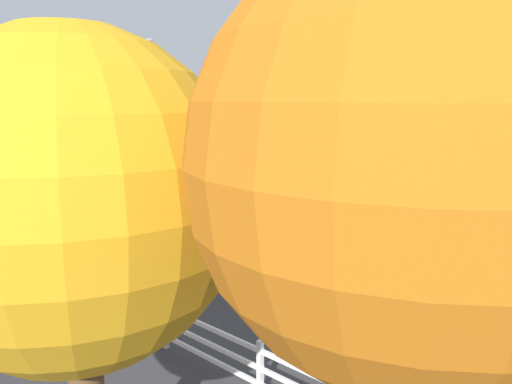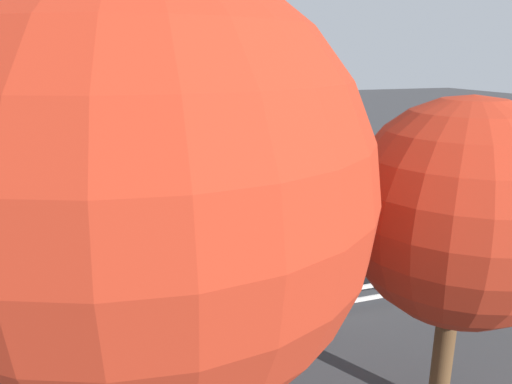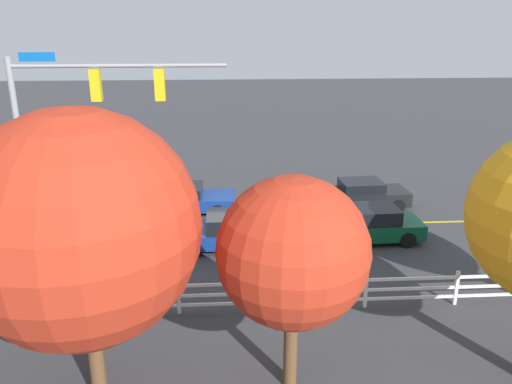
% 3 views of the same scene
% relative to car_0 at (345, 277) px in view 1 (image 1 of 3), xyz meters
% --- Properties ---
extents(ground_plane, '(120.00, 120.00, 0.00)m').
position_rel_car_0_xyz_m(ground_plane, '(5.77, -1.77, -0.69)').
color(ground_plane, '#38383A').
extents(lane_center_stripe, '(28.00, 0.16, 0.01)m').
position_rel_car_0_xyz_m(lane_center_stripe, '(1.77, -1.77, -0.69)').
color(lane_center_stripe, gold).
rests_on(lane_center_stripe, ground_plane).
extents(signal_assembly, '(6.85, 0.37, 7.61)m').
position_rel_car_0_xyz_m(signal_assembly, '(10.48, 2.13, 4.62)').
color(signal_assembly, gray).
rests_on(signal_assembly, ground_plane).
extents(car_0, '(4.73, 1.88, 1.44)m').
position_rel_car_0_xyz_m(car_0, '(0.00, 0.00, 0.00)').
color(car_0, '#0C4C2D').
rests_on(car_0, ground_plane).
extents(car_1, '(4.13, 2.04, 1.34)m').
position_rel_car_0_xyz_m(car_1, '(-1.00, -3.86, -0.03)').
color(car_1, black).
rests_on(car_1, ground_plane).
extents(car_2, '(4.34, 1.96, 1.38)m').
position_rel_car_0_xyz_m(car_2, '(5.45, 0.24, -0.02)').
color(car_2, navy).
rests_on(car_2, ground_plane).
extents(car_3, '(4.86, 2.14, 1.27)m').
position_rel_car_0_xyz_m(car_3, '(7.62, -3.87, -0.07)').
color(car_3, navy).
rests_on(car_3, ground_plane).
extents(pedestrian, '(0.41, 0.28, 1.69)m').
position_rel_car_0_xyz_m(pedestrian, '(9.81, 2.00, 0.24)').
color(pedestrian, '#3F3F42').
rests_on(pedestrian, ground_plane).
extents(white_rail_fence, '(26.10, 0.10, 1.15)m').
position_rel_car_0_xyz_m(white_rail_fence, '(2.77, 5.03, -0.09)').
color(white_rail_fence, white).
rests_on(white_rail_fence, ground_plane).
extents(tree_1, '(4.10, 4.10, 6.38)m').
position_rel_car_0_xyz_m(tree_1, '(-1.89, 8.60, 3.61)').
color(tree_1, brown).
rests_on(tree_1, ground_plane).
extents(tree_4, '(3.68, 3.68, 6.84)m').
position_rel_car_0_xyz_m(tree_4, '(-5.73, 7.67, 4.26)').
color(tree_4, brown).
rests_on(tree_4, ground_plane).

